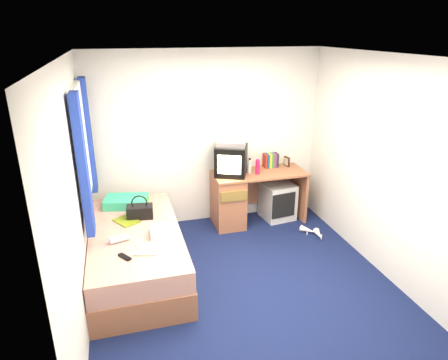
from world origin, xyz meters
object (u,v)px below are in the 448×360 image
object	(u,v)px
desk	(240,197)
storage_cube	(278,201)
handbag	(140,211)
white_heels	(313,232)
water_bottle	(119,239)
vcr	(231,143)
towel	(163,232)
pink_water_bottle	(258,167)
magazine	(126,221)
picture_frame	(287,161)
bed	(137,251)
pillow	(126,202)
crt_tv	(231,160)
colour_swatch_fan	(145,254)
aerosol_can	(250,166)
remote_control	(125,257)

from	to	relation	value
desk	storage_cube	bearing A→B (deg)	1.44
handbag	white_heels	distance (m)	2.35
desk	water_bottle	xyz separation A→B (m)	(-1.67, -1.11, 0.17)
vcr	towel	xyz separation A→B (m)	(-1.08, -1.10, -0.61)
pink_water_bottle	magazine	size ratio (longest dim) A/B	0.69
picture_frame	water_bottle	bearing A→B (deg)	-165.16
bed	magazine	size ratio (longest dim) A/B	7.14
desk	towel	bearing A→B (deg)	-137.73
storage_cube	handbag	bearing A→B (deg)	-170.73
pillow	crt_tv	world-z (taller)	crt_tv
vcr	colour_swatch_fan	bearing A→B (deg)	-109.45
bed	aerosol_can	bearing A→B (deg)	28.51
pillow	picture_frame	size ratio (longest dim) A/B	3.71
bed	handbag	xyz separation A→B (m)	(0.08, 0.30, 0.36)
remote_control	white_heels	distance (m)	2.67
bed	water_bottle	distance (m)	0.42
bed	desk	distance (m)	1.75
magazine	picture_frame	bearing A→B (deg)	18.54
crt_tv	magazine	bearing A→B (deg)	-132.02
vcr	handbag	bearing A→B (deg)	-132.63
picture_frame	towel	xyz separation A→B (m)	(-1.96, -1.23, -0.23)
magazine	colour_swatch_fan	size ratio (longest dim) A/B	1.27
bed	desk	world-z (taller)	desk
vcr	remote_control	xyz separation A→B (m)	(-1.50, -1.45, -0.64)
water_bottle	handbag	bearing A→B (deg)	64.23
desk	crt_tv	size ratio (longest dim) A/B	2.47
bed	pillow	distance (m)	0.76
water_bottle	remote_control	distance (m)	0.34
crt_tv	white_heels	bearing A→B (deg)	-8.48
vcr	aerosol_can	bearing A→B (deg)	22.37
bed	pillow	world-z (taller)	pillow
bed	towel	world-z (taller)	towel
bed	colour_swatch_fan	size ratio (longest dim) A/B	9.09
remote_control	pillow	bearing A→B (deg)	53.13
crt_tv	handbag	xyz separation A→B (m)	(-1.28, -0.59, -0.33)
aerosol_can	colour_swatch_fan	world-z (taller)	aerosol_can
desk	aerosol_can	bearing A→B (deg)	0.93
bed	towel	size ratio (longest dim) A/B	7.34
pillow	remote_control	distance (m)	1.25
water_bottle	towel	bearing A→B (deg)	2.53
aerosol_can	colour_swatch_fan	size ratio (longest dim) A/B	0.87
desk	magazine	world-z (taller)	desk
vcr	towel	world-z (taller)	vcr
pillow	desk	bearing A→B (deg)	7.40
crt_tv	handbag	distance (m)	1.45
handbag	water_bottle	bearing A→B (deg)	-109.73
desk	picture_frame	xyz separation A→B (m)	(0.75, 0.13, 0.41)
picture_frame	pillow	bearing A→B (deg)	175.85
magazine	water_bottle	bearing A→B (deg)	-100.99
bed	remote_control	xyz separation A→B (m)	(-0.13, -0.56, 0.28)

